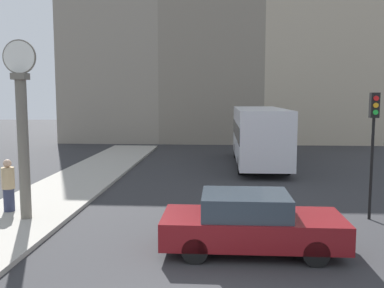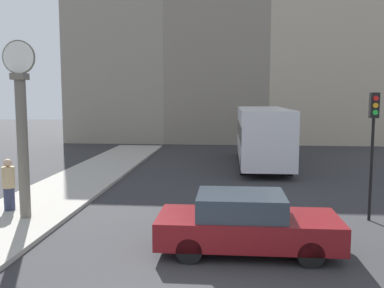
% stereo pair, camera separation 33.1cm
% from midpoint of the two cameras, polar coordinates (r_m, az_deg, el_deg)
% --- Properties ---
extents(sidewalk_corner, '(3.22, 26.64, 0.13)m').
position_cam_midpoint_polar(sidewalk_corner, '(19.38, -14.41, -4.91)').
color(sidewalk_corner, '#A39E93').
rests_on(sidewalk_corner, ground_plane).
extents(building_row, '(25.43, 5.00, 18.85)m').
position_cam_midpoint_polar(building_row, '(36.05, 4.78, 14.80)').
color(building_row, gray).
rests_on(building_row, ground_plane).
extents(sedan_car, '(4.39, 1.87, 1.46)m').
position_cam_midpoint_polar(sedan_car, '(10.69, 8.12, -10.41)').
color(sedan_car, maroon).
rests_on(sedan_car, ground_plane).
extents(bus_distant, '(2.54, 8.89, 3.14)m').
position_cam_midpoint_polar(bus_distant, '(23.58, 9.77, 1.40)').
color(bus_distant, silver).
rests_on(bus_distant, ground_plane).
extents(traffic_light_far, '(0.26, 0.24, 3.91)m').
position_cam_midpoint_polar(traffic_light_far, '(14.02, 23.62, 1.73)').
color(traffic_light_far, black).
rests_on(traffic_light_far, ground_plane).
extents(street_clock, '(1.00, 0.42, 5.31)m').
position_cam_midpoint_polar(street_clock, '(13.66, -21.08, 1.67)').
color(street_clock, '#666056').
rests_on(street_clock, sidewalk_corner).
extents(pedestrian_tan_coat, '(0.40, 0.40, 1.67)m').
position_cam_midpoint_polar(pedestrian_tan_coat, '(14.97, -22.67, -5.05)').
color(pedestrian_tan_coat, '#2D334C').
rests_on(pedestrian_tan_coat, sidewalk_corner).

